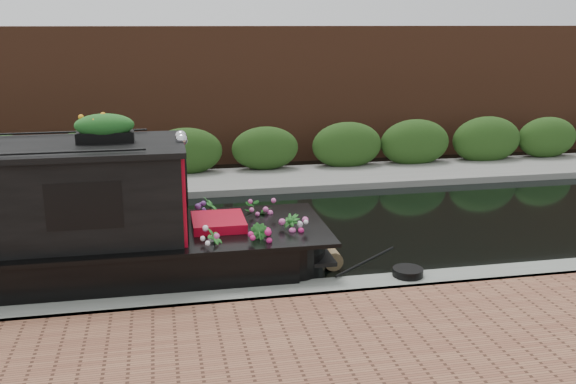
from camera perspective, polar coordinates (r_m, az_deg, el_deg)
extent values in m
plane|color=black|center=(12.69, -8.11, -4.16)|extent=(80.00, 80.00, 0.00)
cube|color=slate|center=(9.63, -6.81, -10.45)|extent=(40.00, 0.60, 0.50)
cube|color=slate|center=(16.72, -9.04, 0.46)|extent=(40.00, 2.40, 0.34)
cube|color=#234517|center=(17.59, -9.19, 1.17)|extent=(40.00, 1.10, 2.80)
cube|color=#5A301E|center=(19.64, -9.47, 2.59)|extent=(40.00, 1.00, 8.00)
cube|color=#B1071D|center=(10.37, -9.34, 0.21)|extent=(0.08, 1.86, 1.43)
cube|color=black|center=(9.49, -17.66, -1.18)|extent=(0.96, 0.04, 0.58)
cube|color=#B1071D|center=(10.62, -6.18, -3.66)|extent=(0.86, 0.97, 0.53)
sphere|color=silver|center=(10.05, -9.44, 4.61)|extent=(0.19, 0.19, 0.19)
sphere|color=silver|center=(10.34, -9.51, 4.90)|extent=(0.19, 0.19, 0.19)
cube|color=black|center=(10.21, -15.94, 4.69)|extent=(0.86, 0.26, 0.16)
ellipsoid|color=orange|center=(10.18, -16.02, 5.85)|extent=(0.94, 0.28, 0.26)
imported|color=#246423|center=(9.81, -6.51, -5.00)|extent=(0.35, 0.39, 0.61)
imported|color=#246423|center=(9.94, -2.62, -4.64)|extent=(0.41, 0.43, 0.61)
imported|color=#246423|center=(11.30, -2.57, -2.37)|extent=(0.55, 0.49, 0.56)
imported|color=#246423|center=(10.43, 0.19, -3.66)|extent=(0.47, 0.47, 0.62)
imported|color=#246423|center=(11.33, -6.87, -2.09)|extent=(0.30, 0.40, 0.68)
cylinder|color=brown|center=(11.14, 3.83, -5.88)|extent=(0.33, 0.43, 0.33)
cylinder|color=black|center=(10.30, 10.60, -7.01)|extent=(0.48, 0.48, 0.12)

